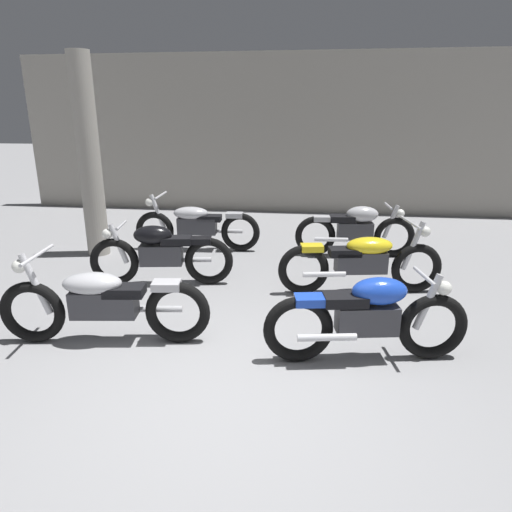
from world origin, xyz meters
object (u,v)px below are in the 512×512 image
motorcycle_right_row_2 (356,229)px  motorcycle_left_row_2 (196,225)px  motorcycle_left_row_0 (103,302)px  motorcycle_right_row_0 (368,316)px  support_pillar (89,158)px  motorcycle_left_row_1 (161,253)px  motorcycle_right_row_1 (362,261)px

motorcycle_right_row_2 → motorcycle_left_row_2: bearing=-179.9°
motorcycle_left_row_0 → motorcycle_right_row_0: 2.65m
motorcycle_left_row_2 → motorcycle_right_row_2: 2.70m
support_pillar → motorcycle_left_row_1: bearing=-39.3°
support_pillar → motorcycle_right_row_1: 4.58m
motorcycle_left_row_1 → motorcycle_right_row_1: (2.72, 0.03, -0.01)m
motorcycle_left_row_0 → motorcycle_right_row_2: motorcycle_left_row_0 is taller
motorcycle_right_row_2 → motorcycle_right_row_0: bearing=-92.5°
support_pillar → motorcycle_right_row_2: 4.47m
motorcycle_right_row_0 → motorcycle_right_row_2: size_ratio=0.99×
motorcycle_left_row_2 → motorcycle_right_row_1: (2.65, -1.65, 0.00)m
motorcycle_left_row_2 → motorcycle_right_row_2: (2.70, 0.00, 0.01)m
motorcycle_left_row_1 → motorcycle_right_row_2: (2.76, 1.69, 0.00)m
motorcycle_left_row_1 → motorcycle_left_row_0: bearing=-91.3°
motorcycle_right_row_0 → motorcycle_right_row_2: bearing=87.5°
motorcycle_left_row_0 → motorcycle_left_row_1: size_ratio=1.10×
motorcycle_left_row_0 → motorcycle_left_row_2: bearing=88.2°
support_pillar → motorcycle_right_row_2: size_ratio=1.62×
motorcycle_right_row_0 → motorcycle_right_row_2: 3.39m
support_pillar → motorcycle_left_row_0: 3.50m
motorcycle_left_row_2 → motorcycle_right_row_1: size_ratio=1.01×
motorcycle_left_row_2 → motorcycle_right_row_0: motorcycle_left_row_2 is taller
support_pillar → motorcycle_left_row_1: (1.54, -1.26, -1.14)m
support_pillar → motorcycle_left_row_2: size_ratio=1.47×
support_pillar → motorcycle_right_row_0: size_ratio=1.63×
support_pillar → motorcycle_left_row_0: size_ratio=1.48×
support_pillar → motorcycle_left_row_0: support_pillar is taller
motorcycle_right_row_1 → motorcycle_left_row_0: bearing=-148.0°
motorcycle_left_row_2 → motorcycle_left_row_0: bearing=-91.8°
motorcycle_left_row_2 → support_pillar: bearing=-165.2°
motorcycle_right_row_1 → motorcycle_right_row_2: 1.65m
support_pillar → motorcycle_right_row_1: (4.26, -1.22, -1.15)m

